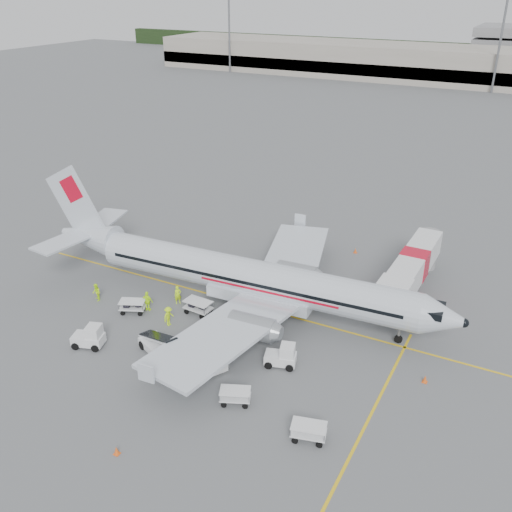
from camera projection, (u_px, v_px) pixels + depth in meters
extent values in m
plane|color=#56595B|center=(245.00, 304.00, 49.72)|extent=(360.00, 360.00, 0.00)
cube|color=yellow|center=(245.00, 304.00, 49.72)|extent=(44.00, 0.20, 0.01)
cube|color=yellow|center=(373.00, 410.00, 37.49)|extent=(0.20, 20.00, 0.01)
cone|color=#E95817|center=(425.00, 379.00, 39.96)|extent=(0.36, 0.36, 0.59)
cone|color=#E95817|center=(355.00, 250.00, 58.88)|extent=(0.34, 0.34, 0.55)
cone|color=#E95817|center=(116.00, 450.00, 33.90)|extent=(0.36, 0.36, 0.58)
imported|color=#B4E610|center=(178.00, 295.00, 49.46)|extent=(0.71, 0.73, 1.69)
imported|color=#B4E610|center=(96.00, 292.00, 49.93)|extent=(0.99, 0.97, 1.61)
imported|color=#B4E610|center=(169.00, 316.00, 46.33)|extent=(0.70, 1.13, 1.69)
imported|color=#B4E610|center=(148.00, 301.00, 48.40)|extent=(1.08, 0.51, 1.79)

